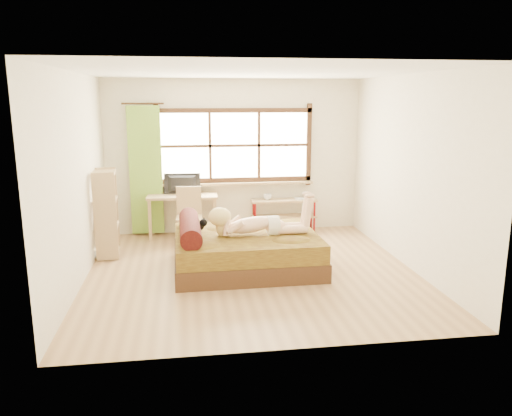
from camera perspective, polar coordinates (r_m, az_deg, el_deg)
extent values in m
plane|color=#9E754C|center=(7.03, -0.50, -7.25)|extent=(4.50, 4.50, 0.00)
plane|color=white|center=(6.62, -0.54, 15.31)|extent=(4.50, 4.50, 0.00)
plane|color=silver|center=(8.91, -2.46, 5.87)|extent=(4.50, 0.00, 4.50)
plane|color=silver|center=(4.51, 3.30, -0.62)|extent=(4.50, 0.00, 4.50)
plane|color=silver|center=(6.78, -19.76, 3.07)|extent=(0.00, 4.50, 4.50)
plane|color=silver|center=(7.34, 17.22, 3.91)|extent=(0.00, 4.50, 4.50)
cube|color=#FFEDBF|center=(8.88, -2.47, 7.15)|extent=(2.60, 0.01, 1.30)
cube|color=#A18A57|center=(8.90, -2.38, 2.81)|extent=(2.80, 0.16, 0.04)
cube|color=#537E22|center=(8.80, -12.49, 4.19)|extent=(0.55, 0.10, 2.20)
cube|color=#30200E|center=(7.13, -1.10, -5.89)|extent=(2.04, 1.64, 0.25)
cube|color=#3C220D|center=(7.06, -1.11, -3.95)|extent=(2.00, 1.61, 0.25)
cylinder|color=black|center=(6.93, -7.56, -2.25)|extent=(0.30, 1.37, 0.28)
cube|color=#A18A57|center=(8.67, -8.40, 1.37)|extent=(1.21, 0.59, 0.04)
cube|color=#A18A57|center=(8.57, -12.03, -1.40)|extent=(0.05, 0.05, 0.71)
cube|color=#A18A57|center=(8.52, -4.71, -1.25)|extent=(0.05, 0.05, 0.71)
cube|color=#A18A57|center=(8.99, -11.75, -0.74)|extent=(0.05, 0.05, 0.71)
cube|color=#A18A57|center=(8.95, -4.78, -0.59)|extent=(0.05, 0.05, 0.71)
imported|color=black|center=(8.68, -8.44, 2.72)|extent=(0.62, 0.11, 0.36)
cube|color=#A18A57|center=(8.29, -7.65, -1.15)|extent=(0.43, 0.43, 0.04)
cube|color=#A18A57|center=(8.41, -7.67, 0.86)|extent=(0.42, 0.06, 0.48)
cube|color=#A18A57|center=(8.18, -8.89, -3.02)|extent=(0.04, 0.04, 0.42)
cube|color=#A18A57|center=(8.17, -6.38, -2.97)|extent=(0.04, 0.04, 0.42)
cube|color=#A18A57|center=(8.52, -8.78, -2.39)|extent=(0.04, 0.04, 0.42)
cube|color=#A18A57|center=(8.51, -6.37, -2.33)|extent=(0.04, 0.04, 0.42)
cube|color=#A18A57|center=(8.99, 3.21, 0.87)|extent=(1.18, 0.31, 0.04)
cube|color=#A18A57|center=(9.05, 3.19, -0.95)|extent=(1.18, 0.31, 0.03)
cylinder|color=maroon|center=(8.85, -0.10, -1.11)|extent=(0.04, 0.04, 0.59)
cylinder|color=maroon|center=(9.04, 6.69, -0.90)|extent=(0.04, 0.04, 0.59)
cylinder|color=maroon|center=(9.08, -0.29, -0.76)|extent=(0.04, 0.04, 0.59)
cylinder|color=maroon|center=(9.27, 6.34, -0.57)|extent=(0.04, 0.04, 0.59)
cube|color=#C37C30|center=(9.06, 5.96, 1.30)|extent=(0.10, 0.10, 0.08)
imported|color=gray|center=(8.92, 1.33, 1.28)|extent=(0.14, 0.14, 0.11)
imported|color=gray|center=(9.02, 4.46, 1.08)|extent=(0.16, 0.21, 0.02)
cube|color=#A18A57|center=(8.03, -16.45, -4.83)|extent=(0.37, 0.56, 0.03)
cube|color=#A18A57|center=(7.93, -16.63, -1.99)|extent=(0.37, 0.56, 0.03)
cube|color=#A18A57|center=(7.84, -16.82, 0.91)|extent=(0.37, 0.56, 0.03)
cube|color=#A18A57|center=(7.77, -17.01, 3.87)|extent=(0.37, 0.56, 0.03)
cube|color=#A18A57|center=(7.62, -16.85, -0.99)|extent=(0.33, 0.06, 1.32)
cube|color=#A18A57|center=(8.14, -16.61, -0.13)|extent=(0.33, 0.06, 1.32)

